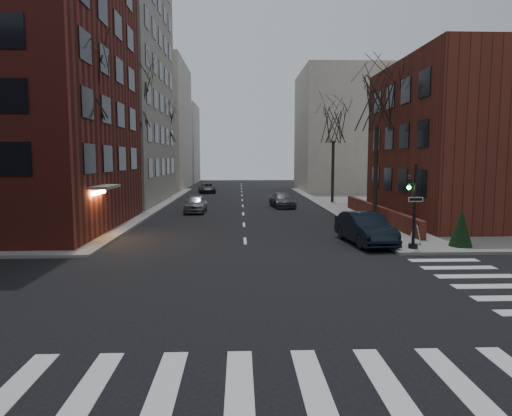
# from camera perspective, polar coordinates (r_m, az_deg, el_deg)

# --- Properties ---
(ground) EXTENTS (160.00, 160.00, 0.00)m
(ground) POSITION_cam_1_polar(r_m,az_deg,el_deg) (12.96, -0.71, -13.76)
(ground) COLOR black
(ground) RESTS_ON ground
(building_left_tan) EXTENTS (18.00, 18.00, 28.00)m
(building_left_tan) POSITION_cam_1_polar(r_m,az_deg,el_deg) (50.03, -22.56, 16.82)
(building_left_tan) COLOR #A19886
(building_left_tan) RESTS_ON ground
(building_right_brick) EXTENTS (12.00, 14.00, 11.00)m
(building_right_brick) POSITION_cam_1_polar(r_m,az_deg,el_deg) (35.42, 26.45, 7.34)
(building_right_brick) COLOR #5D241A
(building_right_brick) RESTS_ON ground
(low_wall_right) EXTENTS (0.35, 16.00, 1.00)m
(low_wall_right) POSITION_cam_1_polar(r_m,az_deg,el_deg) (32.83, 14.92, -0.57)
(low_wall_right) COLOR #5D241A
(low_wall_right) RESTS_ON sidewalk_far_right
(building_distant_la) EXTENTS (14.00, 16.00, 18.00)m
(building_distant_la) POSITION_cam_1_polar(r_m,az_deg,el_deg) (68.91, -14.62, 9.86)
(building_distant_la) COLOR beige
(building_distant_la) RESTS_ON ground
(building_distant_ra) EXTENTS (14.00, 14.00, 16.00)m
(building_distant_ra) POSITION_cam_1_polar(r_m,az_deg,el_deg) (64.12, 11.88, 9.32)
(building_distant_ra) COLOR beige
(building_distant_ra) RESTS_ON ground
(building_distant_lb) EXTENTS (10.00, 12.00, 14.00)m
(building_distant_lb) POSITION_cam_1_polar(r_m,az_deg,el_deg) (85.16, -10.76, 7.88)
(building_distant_lb) COLOR beige
(building_distant_lb) RESTS_ON ground
(traffic_signal) EXTENTS (0.76, 0.44, 4.00)m
(traffic_signal) POSITION_cam_1_polar(r_m,az_deg,el_deg) (22.85, 19.04, -0.43)
(traffic_signal) COLOR black
(traffic_signal) RESTS_ON sidewalk_far_right
(tree_left_a) EXTENTS (4.18, 4.18, 10.26)m
(tree_left_a) POSITION_cam_1_polar(r_m,az_deg,el_deg) (27.82, -20.53, 14.22)
(tree_left_a) COLOR #2D231C
(tree_left_a) RESTS_ON sidewalk_far_left
(tree_left_b) EXTENTS (4.40, 4.40, 10.80)m
(tree_left_b) POSITION_cam_1_polar(r_m,az_deg,el_deg) (39.36, -14.92, 12.59)
(tree_left_b) COLOR #2D231C
(tree_left_b) RESTS_ON sidewalk_far_left
(tree_left_c) EXTENTS (3.96, 3.96, 9.72)m
(tree_left_c) POSITION_cam_1_polar(r_m,az_deg,el_deg) (52.98, -11.49, 10.03)
(tree_left_c) COLOR #2D231C
(tree_left_c) RESTS_ON sidewalk_far_left
(tree_right_a) EXTENTS (3.96, 3.96, 9.72)m
(tree_right_a) POSITION_cam_1_polar(r_m,az_deg,el_deg) (31.71, 14.96, 12.56)
(tree_right_a) COLOR #2D231C
(tree_right_a) RESTS_ON sidewalk_far_right
(tree_right_b) EXTENTS (3.74, 3.74, 9.18)m
(tree_right_b) POSITION_cam_1_polar(r_m,az_deg,el_deg) (45.20, 9.68, 10.18)
(tree_right_b) COLOR #2D231C
(tree_right_b) RESTS_ON sidewalk_far_right
(streetlamp_near) EXTENTS (0.36, 0.36, 6.28)m
(streetlamp_near) POSITION_cam_1_polar(r_m,az_deg,el_deg) (35.08, -15.19, 5.72)
(streetlamp_near) COLOR black
(streetlamp_near) RESTS_ON sidewalk_far_left
(streetlamp_far) EXTENTS (0.36, 0.36, 6.28)m
(streetlamp_far) POSITION_cam_1_polar(r_m,az_deg,el_deg) (54.75, -10.44, 5.96)
(streetlamp_far) COLOR black
(streetlamp_far) RESTS_ON sidewalk_far_left
(parked_sedan) EXTENTS (2.26, 5.12, 1.63)m
(parked_sedan) POSITION_cam_1_polar(r_m,az_deg,el_deg) (24.25, 13.48, -2.49)
(parked_sedan) COLOR black
(parked_sedan) RESTS_ON ground
(car_lane_silver) EXTENTS (1.73, 4.21, 1.43)m
(car_lane_silver) POSITION_cam_1_polar(r_m,az_deg,el_deg) (37.66, -7.56, 0.54)
(car_lane_silver) COLOR gray
(car_lane_silver) RESTS_ON ground
(car_lane_gray) EXTENTS (2.33, 4.66, 1.30)m
(car_lane_gray) POSITION_cam_1_polar(r_m,az_deg,el_deg) (41.28, 3.31, 0.99)
(car_lane_gray) COLOR #47474D
(car_lane_gray) RESTS_ON ground
(car_lane_far) EXTENTS (2.60, 4.68, 1.24)m
(car_lane_far) POSITION_cam_1_polar(r_m,az_deg,el_deg) (58.80, -6.15, 2.51)
(car_lane_far) COLOR #3C3D41
(car_lane_far) RESTS_ON ground
(sandwich_board) EXTENTS (0.56, 0.67, 0.93)m
(sandwich_board) POSITION_cam_1_polar(r_m,az_deg,el_deg) (24.20, 19.29, -3.18)
(sandwich_board) COLOR silver
(sandwich_board) RESTS_ON sidewalk_far_right
(evergreen_shrub) EXTENTS (1.45, 1.45, 1.83)m
(evergreen_shrub) POSITION_cam_1_polar(r_m,az_deg,el_deg) (24.35, 24.26, -2.25)
(evergreen_shrub) COLOR black
(evergreen_shrub) RESTS_ON sidewalk_far_right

